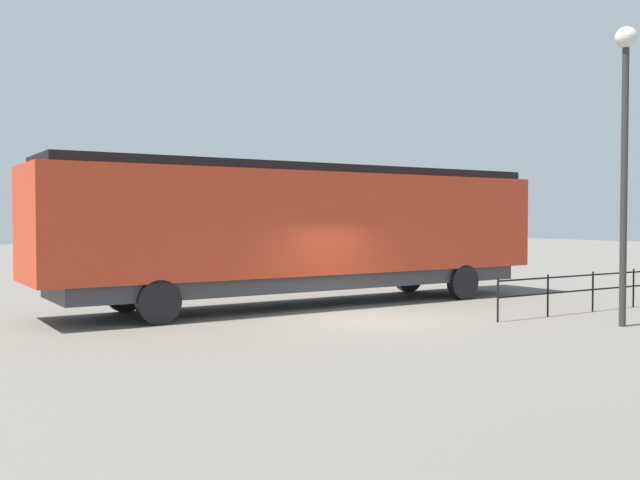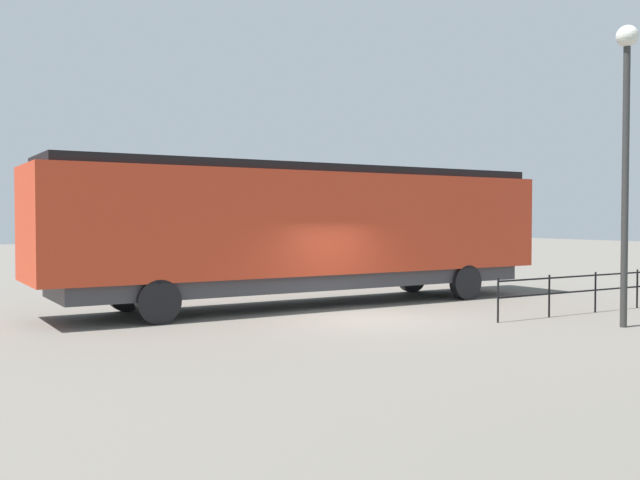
# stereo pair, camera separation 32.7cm
# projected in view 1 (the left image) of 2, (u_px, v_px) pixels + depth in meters

# --- Properties ---
(ground_plane) EXTENTS (120.00, 120.00, 0.00)m
(ground_plane) POSITION_uv_depth(u_px,v_px,m) (366.00, 318.00, 18.33)
(ground_plane) COLOR #666059
(locomotive) EXTENTS (3.03, 15.71, 4.13)m
(locomotive) POSITION_uv_depth(u_px,v_px,m) (320.00, 227.00, 21.32)
(locomotive) COLOR red
(locomotive) RESTS_ON ground_plane
(lamp_post) EXTENTS (0.51, 0.51, 7.12)m
(lamp_post) POSITION_uv_depth(u_px,v_px,m) (625.00, 121.00, 16.85)
(lamp_post) COLOR #2D2D2D
(lamp_post) RESTS_ON ground_plane
(platform_fence) EXTENTS (0.05, 7.45, 1.11)m
(platform_fence) POSITION_uv_depth(u_px,v_px,m) (593.00, 286.00, 19.65)
(platform_fence) COLOR black
(platform_fence) RESTS_ON ground_plane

